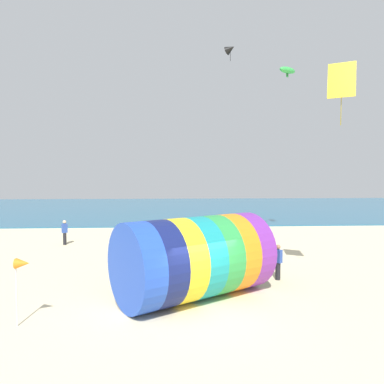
% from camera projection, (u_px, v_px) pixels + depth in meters
% --- Properties ---
extents(ground_plane, '(120.00, 120.00, 0.00)m').
position_uv_depth(ground_plane, '(208.00, 315.00, 12.17)').
color(ground_plane, beige).
extents(sea, '(120.00, 40.00, 0.10)m').
position_uv_depth(sea, '(181.00, 208.00, 52.98)').
color(sea, '#236084').
rests_on(sea, ground).
extents(giant_inflatable_tube, '(6.93, 5.99, 3.30)m').
position_uv_depth(giant_inflatable_tube, '(195.00, 257.00, 13.88)').
color(giant_inflatable_tube, blue).
rests_on(giant_inflatable_tube, ground).
extents(kite_handler, '(0.39, 0.42, 1.69)m').
position_uv_depth(kite_handler, '(278.00, 262.00, 16.30)').
color(kite_handler, black).
rests_on(kite_handler, ground).
extents(kite_black_delta, '(1.10, 1.06, 1.36)m').
position_uv_depth(kite_black_delta, '(230.00, 49.00, 26.30)').
color(kite_black_delta, black).
extents(kite_yellow_diamond, '(1.18, 0.91, 2.68)m').
position_uv_depth(kite_yellow_diamond, '(342.00, 81.00, 14.36)').
color(kite_yellow_diamond, yellow).
extents(kite_green_parafoil, '(1.65, 1.29, 0.84)m').
position_uv_depth(kite_green_parafoil, '(287.00, 70.00, 25.48)').
color(kite_green_parafoil, green).
extents(bystander_near_water, '(0.37, 0.24, 1.72)m').
position_uv_depth(bystander_near_water, '(259.00, 239.00, 22.11)').
color(bystander_near_water, black).
rests_on(bystander_near_water, ground).
extents(bystander_mid_beach, '(0.42, 0.40, 1.78)m').
position_uv_depth(bystander_mid_beach, '(65.00, 232.00, 24.55)').
color(bystander_mid_beach, black).
rests_on(bystander_mid_beach, ground).
extents(beach_flag, '(0.47, 0.36, 2.28)m').
position_uv_depth(beach_flag, '(22.00, 266.00, 11.20)').
color(beach_flag, silver).
rests_on(beach_flag, ground).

